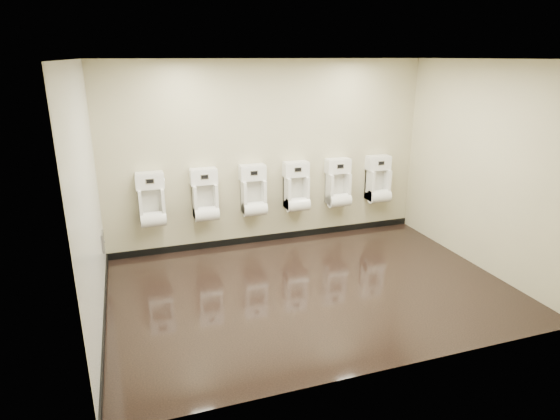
{
  "coord_description": "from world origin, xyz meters",
  "views": [
    {
      "loc": [
        -2.07,
        -4.98,
        2.83
      ],
      "look_at": [
        -0.23,
        0.55,
        0.91
      ],
      "focal_mm": 30.0,
      "sensor_mm": 36.0,
      "label": 1
    }
  ],
  "objects_px": {
    "urinal_5": "(378,183)",
    "urinal_3": "(297,190)",
    "access_panel": "(103,242)",
    "urinal_4": "(338,186)",
    "urinal_1": "(205,199)",
    "urinal_2": "(254,194)",
    "urinal_0": "(152,204)"
  },
  "relations": [
    {
      "from": "urinal_5",
      "to": "urinal_3",
      "type": "bearing_deg",
      "value": 180.0
    },
    {
      "from": "access_panel",
      "to": "urinal_4",
      "type": "distance_m",
      "value": 3.63
    },
    {
      "from": "access_panel",
      "to": "urinal_3",
      "type": "xyz_separation_m",
      "value": [
        2.88,
        0.42,
        0.34
      ]
    },
    {
      "from": "access_panel",
      "to": "urinal_3",
      "type": "height_order",
      "value": "urinal_3"
    },
    {
      "from": "urinal_1",
      "to": "urinal_2",
      "type": "relative_size",
      "value": 1.0
    },
    {
      "from": "access_panel",
      "to": "urinal_5",
      "type": "relative_size",
      "value": 0.33
    },
    {
      "from": "urinal_0",
      "to": "urinal_4",
      "type": "height_order",
      "value": "same"
    },
    {
      "from": "urinal_5",
      "to": "access_panel",
      "type": "bearing_deg",
      "value": -174.51
    },
    {
      "from": "access_panel",
      "to": "urinal_0",
      "type": "distance_m",
      "value": 0.87
    },
    {
      "from": "access_panel",
      "to": "urinal_5",
      "type": "height_order",
      "value": "urinal_5"
    },
    {
      "from": "urinal_1",
      "to": "urinal_4",
      "type": "height_order",
      "value": "same"
    },
    {
      "from": "urinal_0",
      "to": "urinal_5",
      "type": "distance_m",
      "value": 3.64
    },
    {
      "from": "urinal_1",
      "to": "urinal_5",
      "type": "height_order",
      "value": "same"
    },
    {
      "from": "access_panel",
      "to": "urinal_5",
      "type": "bearing_deg",
      "value": 5.49
    },
    {
      "from": "urinal_0",
      "to": "urinal_5",
      "type": "relative_size",
      "value": 1.0
    },
    {
      "from": "urinal_4",
      "to": "urinal_5",
      "type": "distance_m",
      "value": 0.73
    },
    {
      "from": "access_panel",
      "to": "urinal_0",
      "type": "xyz_separation_m",
      "value": [
        0.68,
        0.42,
        0.34
      ]
    },
    {
      "from": "urinal_5",
      "to": "urinal_2",
      "type": "bearing_deg",
      "value": 180.0
    },
    {
      "from": "access_panel",
      "to": "urinal_1",
      "type": "height_order",
      "value": "urinal_1"
    },
    {
      "from": "urinal_0",
      "to": "urinal_4",
      "type": "relative_size",
      "value": 1.0
    },
    {
      "from": "urinal_4",
      "to": "urinal_5",
      "type": "height_order",
      "value": "same"
    },
    {
      "from": "urinal_0",
      "to": "urinal_2",
      "type": "xyz_separation_m",
      "value": [
        1.5,
        0.0,
        0.0
      ]
    },
    {
      "from": "urinal_1",
      "to": "urinal_3",
      "type": "relative_size",
      "value": 1.0
    },
    {
      "from": "urinal_1",
      "to": "urinal_2",
      "type": "height_order",
      "value": "same"
    },
    {
      "from": "urinal_3",
      "to": "urinal_2",
      "type": "bearing_deg",
      "value": 180.0
    },
    {
      "from": "urinal_3",
      "to": "urinal_5",
      "type": "bearing_deg",
      "value": 0.0
    },
    {
      "from": "urinal_3",
      "to": "urinal_4",
      "type": "xyz_separation_m",
      "value": [
        0.71,
        0.0,
        0.0
      ]
    },
    {
      "from": "urinal_2",
      "to": "urinal_3",
      "type": "distance_m",
      "value": 0.7
    },
    {
      "from": "urinal_4",
      "to": "urinal_0",
      "type": "bearing_deg",
      "value": 180.0
    },
    {
      "from": "urinal_3",
      "to": "urinal_1",
      "type": "bearing_deg",
      "value": 180.0
    },
    {
      "from": "urinal_4",
      "to": "urinal_1",
      "type": "bearing_deg",
      "value": 180.0
    },
    {
      "from": "urinal_4",
      "to": "urinal_2",
      "type": "bearing_deg",
      "value": 180.0
    }
  ]
}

